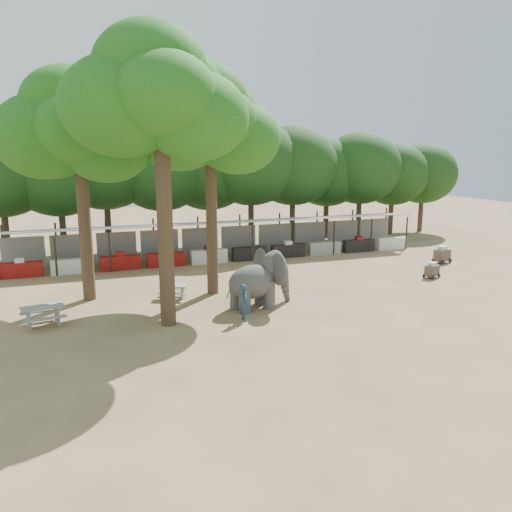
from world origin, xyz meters
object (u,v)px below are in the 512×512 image
object	(u,v)px
cart_back	(442,255)
picnic_table_far	(173,290)
yard_tree_left	(75,128)
yard_tree_back	(206,122)
picnic_table_near	(43,313)
yard_tree_center	(156,97)
elephant	(260,280)
handler	(244,302)
cart_front	(432,270)

from	to	relation	value
cart_back	picnic_table_far	bearing A→B (deg)	171.11
yard_tree_left	picnic_table_far	world-z (taller)	yard_tree_left
yard_tree_back	picnic_table_far	size ratio (longest dim) A/B	6.70
picnic_table_near	cart_back	world-z (taller)	cart_back
yard_tree_center	yard_tree_back	size ratio (longest dim) A/B	1.06
yard_tree_left	picnic_table_near	xyz separation A→B (m)	(-1.82, -3.55, -7.66)
yard_tree_back	cart_back	bearing A→B (deg)	5.83
yard_tree_left	yard_tree_center	world-z (taller)	yard_tree_center
elephant	handler	world-z (taller)	elephant
picnic_table_far	cart_back	xyz separation A→B (m)	(18.06, 2.10, 0.11)
yard_tree_left	yard_tree_center	distance (m)	5.92
yard_tree_center	cart_back	distance (m)	21.73
yard_tree_left	picnic_table_far	size ratio (longest dim) A/B	6.50
yard_tree_center	yard_tree_left	bearing A→B (deg)	120.96
elephant	cart_front	bearing A→B (deg)	-4.39
yard_tree_left	yard_tree_back	bearing A→B (deg)	-9.46
elephant	picnic_table_near	xyz separation A→B (m)	(-9.41, 0.68, -0.77)
handler	cart_front	bearing A→B (deg)	-74.03
handler	cart_back	size ratio (longest dim) A/B	1.24
yard_tree_back	elephant	xyz separation A→B (m)	(1.59, -3.23, -7.23)
cart_front	cart_back	world-z (taller)	cart_back
elephant	picnic_table_far	xyz separation A→B (m)	(-3.54, 2.77, -0.87)
yard_tree_left	picnic_table_far	bearing A→B (deg)	-19.81
yard_tree_back	cart_back	world-z (taller)	yard_tree_back
elephant	picnic_table_far	size ratio (longest dim) A/B	2.08
yard_tree_center	cart_front	world-z (taller)	yard_tree_center
yard_tree_back	picnic_table_far	world-z (taller)	yard_tree_back
handler	picnic_table_near	distance (m)	8.42
yard_tree_center	handler	size ratio (longest dim) A/B	7.44
yard_tree_left	cart_back	bearing A→B (deg)	1.67
picnic_table_near	cart_front	world-z (taller)	cart_front
picnic_table_far	yard_tree_center	bearing A→B (deg)	-85.47
yard_tree_left	picnic_table_near	distance (m)	8.63
cart_front	cart_back	bearing A→B (deg)	21.12
cart_back	yard_tree_back	bearing A→B (deg)	170.29
picnic_table_far	cart_back	world-z (taller)	cart_back
yard_tree_left	yard_tree_back	distance (m)	6.09
picnic_table_near	picnic_table_far	xyz separation A→B (m)	(5.87, 2.09, -0.10)
cart_back	picnic_table_near	bearing A→B (deg)	174.40
yard_tree_back	picnic_table_far	bearing A→B (deg)	-166.71
picnic_table_near	picnic_table_far	size ratio (longest dim) A/B	1.13
picnic_table_far	cart_front	bearing A→B (deg)	17.45
yard_tree_back	elephant	distance (m)	8.08
cart_front	picnic_table_near	bearing A→B (deg)	161.31
yard_tree_center	elephant	bearing A→B (deg)	9.58
handler	picnic_table_far	distance (m)	4.91
yard_tree_center	cart_back	xyz separation A→B (m)	(19.11, 5.64, -8.66)
yard_tree_center	picnic_table_far	distance (m)	9.51
picnic_table_near	handler	bearing A→B (deg)	-27.09
yard_tree_left	picnic_table_far	xyz separation A→B (m)	(4.05, -1.46, -7.76)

